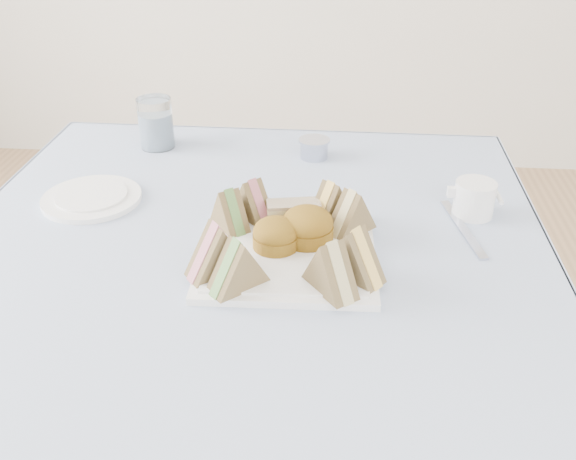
# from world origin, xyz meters

# --- Properties ---
(table) EXTENTS (0.90, 0.90, 0.74)m
(table) POSITION_xyz_m (0.00, 0.00, 0.37)
(table) COLOR brown
(table) RESTS_ON floor
(tablecloth) EXTENTS (1.02, 1.02, 0.01)m
(tablecloth) POSITION_xyz_m (0.00, 0.00, 0.74)
(tablecloth) COLOR silver
(tablecloth) RESTS_ON table
(serving_plate) EXTENTS (0.29, 0.29, 0.01)m
(serving_plate) POSITION_xyz_m (0.07, -0.04, 0.75)
(serving_plate) COLOR white
(serving_plate) RESTS_ON tablecloth
(sandwich_fl_a) EXTENTS (0.10, 0.09, 0.09)m
(sandwich_fl_a) POSITION_xyz_m (-0.03, -0.11, 0.80)
(sandwich_fl_a) COLOR brown
(sandwich_fl_a) RESTS_ON serving_plate
(sandwich_fl_b) EXTENTS (0.10, 0.09, 0.08)m
(sandwich_fl_b) POSITION_xyz_m (0.01, -0.15, 0.80)
(sandwich_fl_b) COLOR brown
(sandwich_fl_b) RESTS_ON serving_plate
(sandwich_fr_a) EXTENTS (0.10, 0.09, 0.08)m
(sandwich_fr_a) POSITION_xyz_m (0.18, -0.11, 0.80)
(sandwich_fr_a) COLOR brown
(sandwich_fr_a) RESTS_ON serving_plate
(sandwich_fr_b) EXTENTS (0.09, 0.10, 0.08)m
(sandwich_fr_b) POSITION_xyz_m (0.14, -0.14, 0.80)
(sandwich_fr_b) COLOR brown
(sandwich_fr_b) RESTS_ON serving_plate
(sandwich_bl_a) EXTENTS (0.08, 0.09, 0.07)m
(sandwich_bl_a) POSITION_xyz_m (-0.03, 0.02, 0.79)
(sandwich_bl_a) COLOR brown
(sandwich_bl_a) RESTS_ON serving_plate
(sandwich_bl_b) EXTENTS (0.09, 0.09, 0.08)m
(sandwich_bl_b) POSITION_xyz_m (0.00, 0.06, 0.80)
(sandwich_bl_b) COLOR brown
(sandwich_bl_b) RESTS_ON serving_plate
(sandwich_br_a) EXTENTS (0.09, 0.09, 0.08)m
(sandwich_br_a) POSITION_xyz_m (0.17, 0.03, 0.80)
(sandwich_br_a) COLOR brown
(sandwich_br_a) RESTS_ON serving_plate
(sandwich_br_b) EXTENTS (0.08, 0.09, 0.07)m
(sandwich_br_b) POSITION_xyz_m (0.14, 0.06, 0.80)
(sandwich_br_b) COLOR brown
(sandwich_br_b) RESTS_ON serving_plate
(scone_left) EXTENTS (0.08, 0.08, 0.05)m
(scone_left) POSITION_xyz_m (0.05, -0.04, 0.78)
(scone_left) COLOR olive
(scone_left) RESTS_ON serving_plate
(scone_right) EXTENTS (0.11, 0.11, 0.06)m
(scone_right) POSITION_xyz_m (0.10, -0.01, 0.79)
(scone_right) COLOR olive
(scone_right) RESTS_ON serving_plate
(pastry_slice) EXTENTS (0.10, 0.05, 0.04)m
(pastry_slice) POSITION_xyz_m (0.07, 0.04, 0.78)
(pastry_slice) COLOR beige
(pastry_slice) RESTS_ON serving_plate
(side_plate) EXTENTS (0.20, 0.20, 0.01)m
(side_plate) POSITION_xyz_m (-0.31, 0.12, 0.75)
(side_plate) COLOR white
(side_plate) RESTS_ON tablecloth
(water_glass) EXTENTS (0.09, 0.09, 0.11)m
(water_glass) POSITION_xyz_m (-0.26, 0.38, 0.80)
(water_glass) COLOR white
(water_glass) RESTS_ON tablecloth
(tea_strainer) EXTENTS (0.08, 0.08, 0.04)m
(tea_strainer) POSITION_xyz_m (0.09, 0.35, 0.76)
(tea_strainer) COLOR #A9ADC0
(tea_strainer) RESTS_ON tablecloth
(knife) EXTENTS (0.06, 0.20, 0.00)m
(knife) POSITION_xyz_m (0.37, 0.07, 0.75)
(knife) COLOR #A9ADC0
(knife) RESTS_ON tablecloth
(fork) EXTENTS (0.05, 0.19, 0.00)m
(fork) POSITION_xyz_m (0.17, 0.03, 0.75)
(fork) COLOR #A9ADC0
(fork) RESTS_ON tablecloth
(creamer_jug) EXTENTS (0.08, 0.08, 0.06)m
(creamer_jug) POSITION_xyz_m (0.39, 0.13, 0.78)
(creamer_jug) COLOR white
(creamer_jug) RESTS_ON tablecloth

